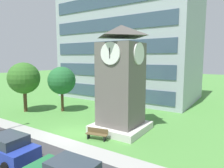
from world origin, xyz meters
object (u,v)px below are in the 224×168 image
object	(u,v)px
tree_streetside	(62,81)
parked_car_blue	(7,147)
tree_by_building	(120,77)
tree_near_tower	(24,78)
park_bench	(97,134)
clock_tower	(121,85)

from	to	relation	value
tree_streetside	parked_car_blue	xyz separation A→B (m)	(6.20, -10.46, -2.94)
tree_streetside	tree_by_building	bearing A→B (deg)	60.91
tree_near_tower	parked_car_blue	xyz separation A→B (m)	(9.87, -7.87, -3.24)
park_bench	tree_near_tower	xyz separation A→B (m)	(-12.59, 2.09, 3.64)
tree_near_tower	parked_car_blue	world-z (taller)	tree_near_tower
clock_tower	tree_streetside	world-z (taller)	clock_tower
tree_by_building	parked_car_blue	distance (m)	17.98
clock_tower	tree_streetside	bearing A→B (deg)	169.23
clock_tower	tree_by_building	distance (m)	10.45
clock_tower	park_bench	xyz separation A→B (m)	(-0.50, -2.89, -3.66)
tree_by_building	tree_streetside	distance (m)	8.14
parked_car_blue	tree_streetside	bearing A→B (deg)	120.66
tree_near_tower	park_bench	bearing A→B (deg)	-9.41
tree_by_building	parked_car_blue	size ratio (longest dim) A/B	1.40
tree_by_building	tree_near_tower	bearing A→B (deg)	-128.15
clock_tower	tree_streetside	xyz separation A→B (m)	(-9.42, 1.79, -0.33)
tree_streetside	parked_car_blue	world-z (taller)	tree_streetside
park_bench	tree_by_building	distance (m)	13.26
clock_tower	park_bench	world-z (taller)	clock_tower
tree_streetside	parked_car_blue	size ratio (longest dim) A/B	1.26
park_bench	tree_by_building	world-z (taller)	tree_by_building
clock_tower	tree_near_tower	size ratio (longest dim) A/B	1.55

